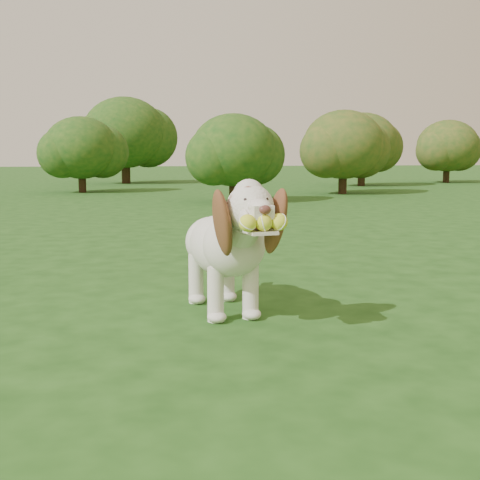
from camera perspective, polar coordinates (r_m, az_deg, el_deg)
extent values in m
plane|color=#1A4212|center=(3.30, -2.00, -5.65)|extent=(80.00, 80.00, 0.00)
ellipsoid|color=silver|center=(3.02, -1.80, -0.54)|extent=(0.36, 0.61, 0.30)
ellipsoid|color=silver|center=(2.81, -0.55, -0.47)|extent=(0.33, 0.33, 0.30)
ellipsoid|color=silver|center=(3.22, -2.80, -0.18)|extent=(0.30, 0.30, 0.27)
cylinder|color=silver|center=(2.70, 0.17, 0.84)|extent=(0.18, 0.25, 0.23)
sphere|color=silver|center=(2.58, 0.96, 3.04)|extent=(0.23, 0.23, 0.21)
sphere|color=silver|center=(2.59, 0.84, 4.32)|extent=(0.15, 0.15, 0.14)
cube|color=silver|center=(2.47, 1.86, 2.71)|extent=(0.10, 0.13, 0.06)
ellipsoid|color=#592D28|center=(2.41, 2.39, 2.88)|extent=(0.05, 0.04, 0.04)
cube|color=silver|center=(2.46, 1.95, 0.77)|extent=(0.13, 0.14, 0.01)
ellipsoid|color=brown|center=(2.56, -1.69, 1.62)|extent=(0.13, 0.21, 0.32)
ellipsoid|color=brown|center=(2.63, 3.41, 1.80)|extent=(0.14, 0.20, 0.32)
cylinder|color=silver|center=(3.33, -3.36, 0.70)|extent=(0.07, 0.15, 0.11)
cylinder|color=silver|center=(2.85, -2.33, -5.17)|extent=(0.09, 0.09, 0.26)
cylinder|color=silver|center=(2.90, 1.00, -4.93)|extent=(0.09, 0.09, 0.26)
cylinder|color=silver|center=(3.21, -4.19, -3.68)|extent=(0.09, 0.09, 0.26)
cylinder|color=silver|center=(3.26, -1.21, -3.49)|extent=(0.09, 0.09, 0.26)
sphere|color=#D5E13C|center=(2.40, 0.72, 1.61)|extent=(0.08, 0.08, 0.07)
sphere|color=#D5E13C|center=(2.43, 2.24, 1.67)|extent=(0.08, 0.08, 0.07)
sphere|color=#D5E13C|center=(2.45, 3.73, 1.72)|extent=(0.08, 0.08, 0.07)
cylinder|color=#382314|center=(15.72, 11.44, 6.13)|extent=(0.18, 0.18, 0.59)
ellipsoid|color=#164615|center=(15.72, 11.52, 9.02)|extent=(1.78, 1.78, 1.52)
cylinder|color=#382314|center=(13.15, -14.73, 5.50)|extent=(0.16, 0.16, 0.51)
ellipsoid|color=#164615|center=(13.14, -14.84, 8.46)|extent=(1.53, 1.53, 1.30)
cylinder|color=#382314|center=(18.22, 18.98, 6.06)|extent=(0.18, 0.18, 0.57)
ellipsoid|color=#164615|center=(18.21, 19.09, 8.45)|extent=(1.71, 1.71, 1.45)
cylinder|color=#382314|center=(10.09, -0.63, 4.95)|extent=(0.15, 0.15, 0.47)
ellipsoid|color=#164615|center=(10.07, -0.63, 8.53)|extent=(1.41, 1.41, 1.20)
cylinder|color=#382314|center=(12.41, 9.71, 5.58)|extent=(0.17, 0.17, 0.54)
ellipsoid|color=#164615|center=(12.40, 9.79, 8.91)|extent=(1.62, 1.62, 1.38)
cylinder|color=#382314|center=(17.08, -10.77, 6.57)|extent=(0.24, 0.24, 0.76)
ellipsoid|color=#164615|center=(17.09, -10.86, 9.98)|extent=(2.28, 2.28, 1.94)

